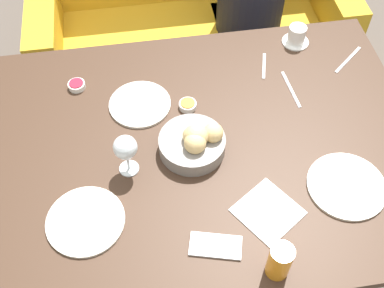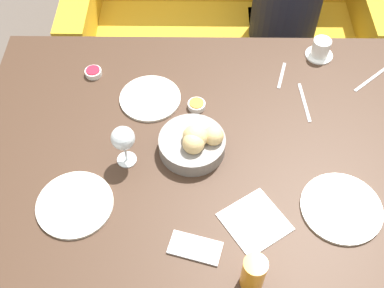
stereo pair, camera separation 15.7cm
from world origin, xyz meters
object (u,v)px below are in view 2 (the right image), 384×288
Objects in this scene: couch at (223,34)px; cell_phone at (195,248)px; bread_basket at (194,142)px; plate_far_center at (150,98)px; coffee_cup at (321,49)px; juice_glass at (253,273)px; seated_person at (284,18)px; spoon_coffee at (282,75)px; knife_silver at (370,79)px; jam_bowl_honey at (197,105)px; plate_near_left at (75,204)px; jam_bowl_berry at (93,72)px; wine_glass at (123,139)px; napkin at (255,222)px; plate_near_right at (341,208)px; fork_silver at (304,102)px.

cell_phone is at bearing -95.72° from couch.
bread_basket reaches higher than plate_far_center.
bread_basket is 0.66m from coffee_cup.
bread_basket is at bearing 109.81° from juice_glass.
spoon_coffee is (-0.10, -0.60, 0.21)m from seated_person.
coffee_cup is at bearing 20.10° from plate_far_center.
plate_far_center is at bearing -165.70° from spoon_coffee.
knife_silver is at bearing 46.44° from cell_phone.
coffee_cup is 1.70× the size of jam_bowl_honey.
knife_silver is at bearing -56.86° from couch.
jam_bowl_berry is (-0.02, 0.56, 0.01)m from plate_near_left.
wine_glass reaches higher than jam_bowl_honey.
plate_near_right is at bearing 10.22° from napkin.
jam_bowl_honey is (-0.15, 0.64, -0.05)m from juice_glass.
plate_near_left is 1.07× the size of plate_far_center.
plate_near_right is (0.81, -0.00, 0.00)m from plate_near_left.
cell_phone is (-0.15, 0.10, -0.06)m from juice_glass.
juice_glass is 0.94× the size of spoon_coffee.
jam_bowl_berry is 1.00× the size of jam_bowl_honey.
knife_silver is (0.87, 0.37, -0.11)m from wine_glass.
plate_near_left is 0.39m from cell_phone.
knife_silver is (0.65, 0.33, -0.04)m from bread_basket.
napkin is at bearing -47.34° from jam_bowl_berry.
jam_bowl_berry is at bearing 137.50° from bread_basket.
fork_silver is at bearing 28.77° from bread_basket.
juice_glass is 0.54× the size of napkin.
couch reaches higher than bread_basket.
jam_bowl_honey is at bearing 47.31° from plate_near_left.
coffee_cup reaches higher than spoon_coffee.
seated_person is at bearing 65.70° from bread_basket.
cell_phone is at bearing -73.97° from plate_far_center.
fork_silver is (0.55, -0.01, -0.00)m from plate_far_center.
couch is at bearing 72.05° from wine_glass.
plate_near_right is 1.85× the size of spoon_coffee.
seated_person reaches higher than jam_bowl_honey.
plate_near_left reaches higher than fork_silver.
fork_silver is 0.15m from spoon_coffee.
plate_far_center is at bearing -129.08° from seated_person.
bread_basket is 1.00× the size of plate_far_center.
jam_bowl_honey reaches higher than plate_far_center.
plate_far_center is 0.75m from juice_glass.
cell_phone is at bearing -120.39° from coffee_cup.
bread_basket is at bearing -54.74° from plate_far_center.
knife_silver is at bearing -36.46° from coffee_cup.
cell_phone is (-0.65, -0.68, 0.00)m from knife_silver.
plate_far_center is 0.82m from knife_silver.
bread_basket is 3.52× the size of jam_bowl_berry.
plate_near_right is at bearing -42.47° from jam_bowl_honey.
seated_person is 1.42m from plate_near_left.
bread_basket reaches higher than plate_near_right.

